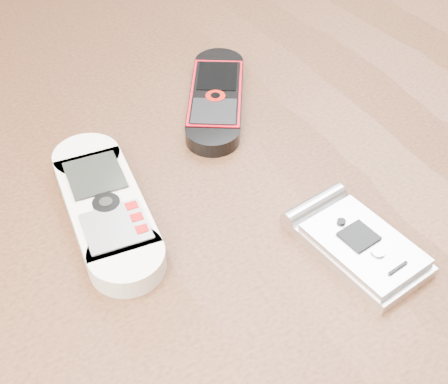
{
  "coord_description": "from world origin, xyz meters",
  "views": [
    {
      "loc": [
        -0.16,
        -0.28,
        1.07
      ],
      "look_at": [
        0.01,
        0.0,
        0.76
      ],
      "focal_mm": 50.0,
      "sensor_mm": 36.0,
      "label": 1
    }
  ],
  "objects": [
    {
      "name": "nokia_black_red",
      "position": [
        0.06,
        0.11,
        0.76
      ],
      "size": [
        0.12,
        0.14,
        0.01
      ],
      "primitive_type": "cube",
      "rotation": [
        0.0,
        0.0,
        -0.58
      ],
      "color": "black",
      "rests_on": "table"
    },
    {
      "name": "nokia_white",
      "position": [
        -0.07,
        0.03,
        0.76
      ],
      "size": [
        0.07,
        0.16,
        0.02
      ],
      "primitive_type": "cube",
      "rotation": [
        0.0,
        0.0,
        -0.14
      ],
      "color": "silver",
      "rests_on": "table"
    },
    {
      "name": "motorola_razr",
      "position": [
        0.06,
        -0.09,
        0.76
      ],
      "size": [
        0.06,
        0.1,
        0.02
      ],
      "primitive_type": "cube",
      "rotation": [
        0.0,
        0.0,
        0.11
      ],
      "color": "silver",
      "rests_on": "table"
    },
    {
      "name": "table",
      "position": [
        0.0,
        0.0,
        0.64
      ],
      "size": [
        1.2,
        0.8,
        0.75
      ],
      "color": "black",
      "rests_on": "ground"
    }
  ]
}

